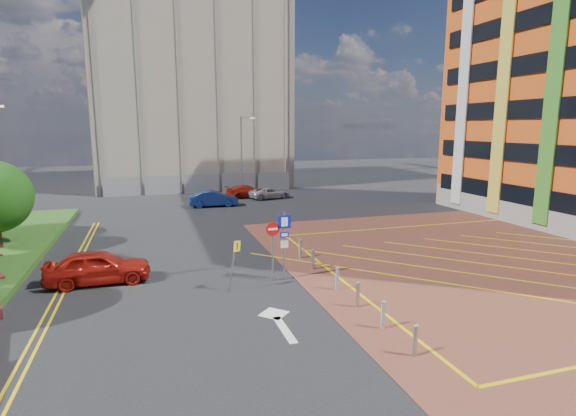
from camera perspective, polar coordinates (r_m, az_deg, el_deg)
name	(u,v)px	position (r m, az deg, el deg)	size (l,w,h in m)	color
ground	(280,288)	(20.10, -1.03, -10.10)	(140.00, 140.00, 0.00)	black
forecourt	(532,260)	(27.33, 28.61, -5.82)	(26.00, 26.00, 0.02)	brown
lamp_back	(242,152)	(47.10, -5.84, 7.04)	(1.53, 0.16, 8.00)	#9EA0A8
sign_cluster	(280,239)	(20.50, -1.02, -3.97)	(1.17, 0.12, 3.20)	#9EA0A8
warning_sign	(234,259)	(19.39, -6.88, -6.49)	(0.64, 0.39, 2.25)	#9EA0A8
bollard_row	(344,285)	(19.22, 7.08, -9.66)	(0.14, 11.14, 0.90)	#9EA0A8
construction_building	(189,94)	(58.46, -12.43, 14.00)	(21.20, 19.20, 22.00)	#B2A492
construction_fence	(211,183)	(48.87, -9.78, 3.11)	(21.60, 0.06, 2.00)	gray
car_red_left	(98,267)	(22.17, -22.99, -6.88)	(1.82, 4.52, 1.54)	#A3160E
car_blue_back	(213,199)	(40.31, -9.44, 1.18)	(1.49, 4.29, 1.41)	navy
car_red_back	(247,191)	(45.04, -5.22, 2.12)	(1.73, 4.26, 1.24)	#A91F0E
car_silver_back	(270,193)	(44.19, -2.33, 1.93)	(1.89, 4.09, 1.14)	#BBBBC3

